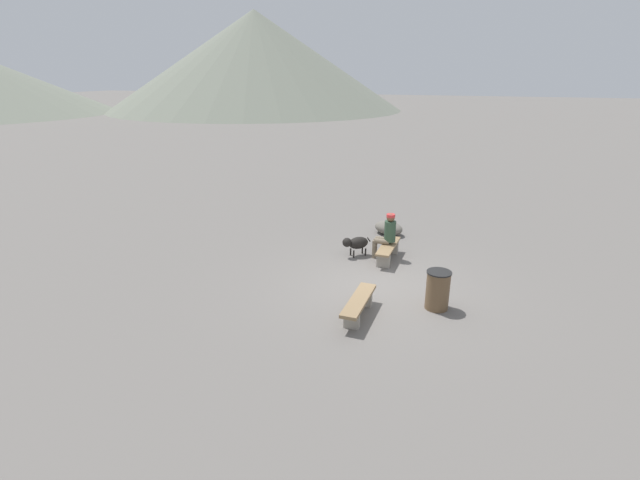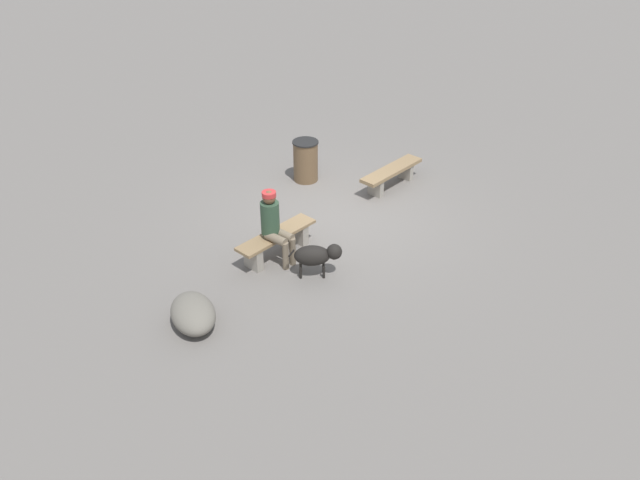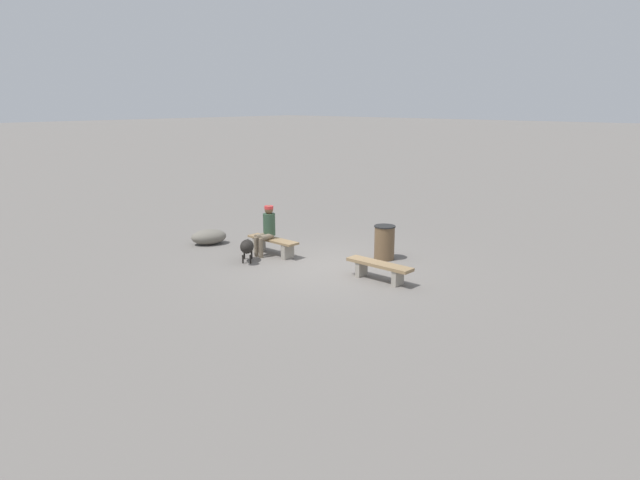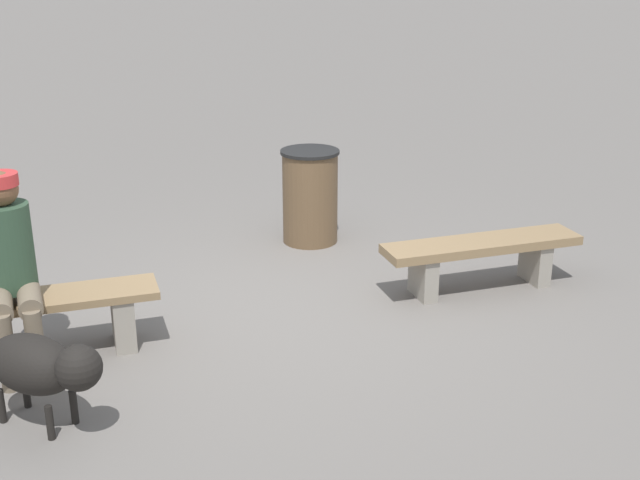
{
  "view_description": "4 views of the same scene",
  "coord_description": "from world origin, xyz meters",
  "views": [
    {
      "loc": [
        -10.3,
        -2.13,
        4.95
      ],
      "look_at": [
        0.49,
        1.71,
        0.83
      ],
      "focal_mm": 26.13,
      "sensor_mm": 36.0,
      "label": 1
    },
    {
      "loc": [
        8.29,
        7.07,
        6.31
      ],
      "look_at": [
        1.66,
        1.07,
        0.65
      ],
      "focal_mm": 36.43,
      "sensor_mm": 36.0,
      "label": 2
    },
    {
      "loc": [
        -8.74,
        10.04,
        3.97
      ],
      "look_at": [
        0.26,
        -0.06,
        0.61
      ],
      "focal_mm": 31.52,
      "sensor_mm": 36.0,
      "label": 3
    },
    {
      "loc": [
        1.55,
        5.45,
        2.63
      ],
      "look_at": [
        -0.47,
        -0.51,
        0.36
      ],
      "focal_mm": 45.61,
      "sensor_mm": 36.0,
      "label": 4
    }
  ],
  "objects": [
    {
      "name": "bench_left",
      "position": [
        -1.65,
        0.07,
        0.3
      ],
      "size": [
        1.65,
        0.38,
        0.42
      ],
      "rotation": [
        0.0,
        0.0,
        -0.01
      ],
      "color": "gray",
      "rests_on": "ground"
    },
    {
      "name": "dog",
      "position": [
        1.74,
        1.06,
        0.39
      ],
      "size": [
        0.71,
        0.73,
        0.58
      ],
      "rotation": [
        0.0,
        0.0,
        2.33
      ],
      "color": "black",
      "rests_on": "ground"
    },
    {
      "name": "trash_bin",
      "position": [
        -0.7,
        -1.47,
        0.44
      ],
      "size": [
        0.55,
        0.55,
        0.88
      ],
      "color": "brown",
      "rests_on": "ground"
    },
    {
      "name": "ground",
      "position": [
        0.0,
        0.0,
        -0.03
      ],
      "size": [
        210.0,
        210.0,
        0.06
      ],
      "primitive_type": "cube",
      "color": "slate"
    },
    {
      "name": "seated_person",
      "position": [
        1.88,
        0.22,
        0.75
      ],
      "size": [
        0.34,
        0.63,
        1.31
      ],
      "rotation": [
        0.0,
        0.0,
        0.05
      ],
      "color": "#2D4733",
      "rests_on": "ground"
    },
    {
      "name": "bench_right",
      "position": [
        1.75,
        0.14,
        0.29
      ],
      "size": [
        1.6,
        0.39,
        0.44
      ],
      "rotation": [
        0.0,
        0.0,
        -0.01
      ],
      "color": "gray",
      "rests_on": "ground"
    }
  ]
}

